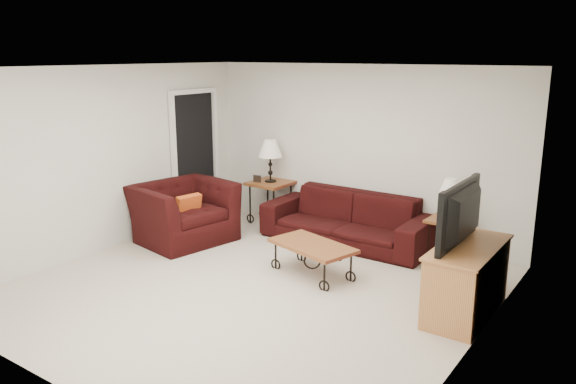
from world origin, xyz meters
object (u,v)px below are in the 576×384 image
object	(u,v)px
armchair	(183,212)
backpack	(437,255)
side_table_right	(447,239)
tv_stand	(467,280)
lamp_right	(450,199)
television	(470,215)
lamp_left	(270,161)
sofa	(347,219)
coffee_table	(312,259)
side_table_left	(271,202)

from	to	relation	value
armchair	backpack	xyz separation A→B (m)	(3.45, 0.90, -0.20)
side_table_right	tv_stand	distance (m)	1.65
lamp_right	television	world-z (taller)	television
lamp_right	backpack	world-z (taller)	lamp_right
armchair	tv_stand	distance (m)	4.11
side_table_right	lamp_right	distance (m)	0.54
lamp_left	television	xyz separation A→B (m)	(3.59, -1.48, 0.06)
sofa	tv_stand	size ratio (longest dim) A/B	1.95
lamp_left	coffee_table	bearing A→B (deg)	-40.64
coffee_table	backpack	distance (m)	1.55
side_table_right	lamp_left	xyz separation A→B (m)	(-2.89, 0.00, 0.73)
side_table_left	television	size ratio (longest dim) A/B	0.60
lamp_right	side_table_left	bearing A→B (deg)	180.00
side_table_left	armchair	size ratio (longest dim) A/B	0.52
coffee_table	television	distance (m)	2.05
side_table_left	television	bearing A→B (deg)	-22.35
side_table_left	coffee_table	size ratio (longest dim) A/B	0.63
armchair	lamp_left	bearing A→B (deg)	-8.46
television	coffee_table	bearing A→B (deg)	-89.69
side_table_right	lamp_right	bearing A→B (deg)	0.00
side_table_left	coffee_table	bearing A→B (deg)	-40.64
tv_stand	side_table_right	bearing A→B (deg)	116.07
side_table_right	lamp_right	world-z (taller)	lamp_right
lamp_right	tv_stand	world-z (taller)	lamp_right
lamp_left	lamp_right	distance (m)	2.89
tv_stand	backpack	world-z (taller)	tv_stand
lamp_left	coffee_table	world-z (taller)	lamp_left
lamp_right	television	distance (m)	1.65
side_table_left	lamp_right	world-z (taller)	lamp_right
side_table_right	side_table_left	bearing A→B (deg)	180.00
side_table_right	coffee_table	xyz separation A→B (m)	(-1.16, -1.49, -0.07)
armchair	side_table_left	bearing A→B (deg)	-8.46
lamp_right	armchair	size ratio (longest dim) A/B	0.42
lamp_left	lamp_right	bearing A→B (deg)	0.00
side_table_right	coffee_table	bearing A→B (deg)	-127.89
sofa	side_table_left	bearing A→B (deg)	173.10
coffee_table	armchair	world-z (taller)	armchair
backpack	side_table_left	bearing A→B (deg)	-166.11
side_table_right	television	distance (m)	1.82
lamp_right	sofa	bearing A→B (deg)	-172.67
tv_stand	coffee_table	bearing A→B (deg)	-179.69
side_table_left	coffee_table	distance (m)	2.29
tv_stand	television	world-z (taller)	television
side_table_left	coffee_table	world-z (taller)	side_table_left
side_table_right	television	world-z (taller)	television
sofa	television	bearing A→B (deg)	-31.66
side_table_right	sofa	bearing A→B (deg)	-172.67
sofa	lamp_left	xyz separation A→B (m)	(-1.49, 0.18, 0.65)
sofa	coffee_table	size ratio (longest dim) A/B	2.30
sofa	backpack	size ratio (longest dim) A/B	5.56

